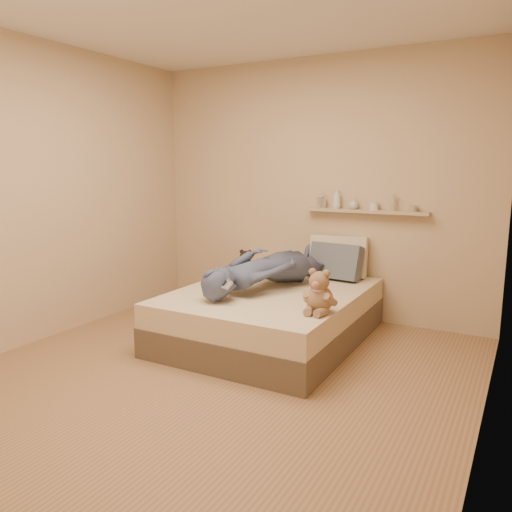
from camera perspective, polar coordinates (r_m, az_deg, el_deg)
The scene contains 10 objects.
room at distance 3.50m, azimuth -5.21°, elevation 6.42°, with size 3.80×3.80×3.80m.
bed at distance 4.48m, azimuth 1.75°, elevation -6.70°, with size 1.50×1.90×0.45m.
game_console at distance 3.96m, azimuth -3.96°, elevation -3.19°, with size 0.20×0.11×0.06m.
teddy_bear at distance 3.74m, azimuth 7.22°, elevation -4.41°, with size 0.28×0.27×0.34m.
dark_plush at distance 4.93m, azimuth -1.17°, elevation -1.02°, with size 0.18×0.18×0.27m.
pillow_cream at distance 5.00m, azimuth 9.41°, elevation -0.03°, with size 0.55×0.16×0.40m, color beige.
pillow_grey at distance 4.87m, azimuth 9.05°, elevation -0.65°, with size 0.50×0.14×0.34m, color slate.
person at distance 4.47m, azimuth 1.45°, elevation -1.33°, with size 0.56×1.53×0.37m, color #434E6A.
wall_shelf at distance 4.95m, azimuth 12.39°, elevation 5.01°, with size 1.20×0.12×0.03m, color tan.
shelf_bottles at distance 4.99m, azimuth 10.70°, elevation 6.11°, with size 0.99×0.12×0.20m.
Camera 1 is at (1.96, -2.88, 1.53)m, focal length 35.00 mm.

